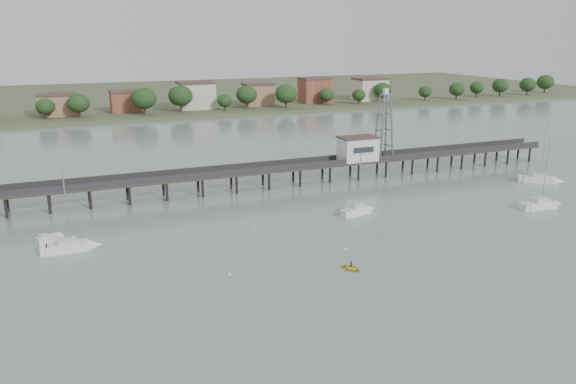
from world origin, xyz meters
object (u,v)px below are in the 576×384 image
Objects in this scene: lattice_tower at (384,127)px; sailboat_c at (361,210)px; sailboat_b at (77,246)px; yellow_dinghy at (351,269)px; sailboat_e at (545,180)px; sailboat_d at (545,204)px; white_tender at (49,238)px; pier at (250,171)px.

sailboat_c is (-18.37, -22.97, -10.45)m from lattice_tower.
sailboat_b reaches higher than yellow_dinghy.
lattice_tower is 5.59× the size of yellow_dinghy.
sailboat_e is at bearing -6.03° from yellow_dinghy.
lattice_tower is at bearing 116.92° from sailboat_d.
yellow_dinghy is at bearing -136.97° from sailboat_c.
sailboat_d is 86.25m from white_tender.
sailboat_e is 5.05× the size of yellow_dinghy.
lattice_tower is at bearing -8.45° from white_tender.
pier is at bearing 105.39° from sailboat_c.
sailboat_c is 47.28m from sailboat_e.
white_tender is at bearing 171.91° from sailboat_d.
sailboat_c is 0.84× the size of sailboat_e.
white_tender is at bearing -156.45° from pier.
sailboat_d reaches higher than sailboat_c.
sailboat_c reaches higher than pier.
lattice_tower is 1.33× the size of sailboat_c.
sailboat_d is 0.98× the size of sailboat_e.
sailboat_e is 65.53m from yellow_dinghy.
sailboat_b reaches higher than white_tender.
yellow_dinghy is (-46.68, -11.31, -0.64)m from sailboat_d.
sailboat_d is at bearing -32.61° from white_tender.
yellow_dinghy is (-0.38, -44.08, -3.79)m from pier.
sailboat_c reaches higher than white_tender.
sailboat_d is 3.40× the size of white_tender.
sailboat_b is (-34.61, -22.45, -3.15)m from pier.
yellow_dinghy is (-31.88, -44.08, -11.10)m from lattice_tower.
sailboat_e is at bearing -17.71° from pier.
sailboat_c is at bearing -138.53° from sailboat_e.
sailboat_c is 2.89× the size of white_tender.
lattice_tower is 36.15m from sailboat_e.
white_tender is (-69.95, -16.76, -10.65)m from lattice_tower.
sailboat_b reaches higher than sailboat_c.
white_tender is at bearing 116.03° from yellow_dinghy.
sailboat_d is 48.04m from yellow_dinghy.
lattice_tower reaches higher than sailboat_c.
sailboat_c is at bearing -28.79° from white_tender.
sailboat_c is 51.95m from white_tender.
sailboat_b is at bearing -141.12° from sailboat_e.
white_tender is at bearing 158.78° from sailboat_c.
pier reaches higher than white_tender.
sailboat_d reaches higher than yellow_dinghy.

